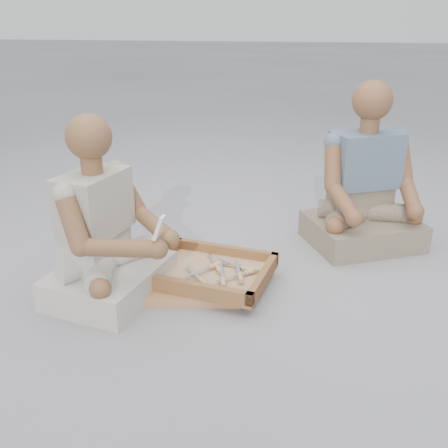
% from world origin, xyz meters
% --- Properties ---
extents(ground, '(60.00, 60.00, 0.00)m').
position_xyz_m(ground, '(0.00, 0.00, 0.00)').
color(ground, gray).
rests_on(ground, ground).
extents(carved_panel, '(0.76, 0.58, 0.05)m').
position_xyz_m(carved_panel, '(-0.28, 0.11, 0.02)').
color(carved_panel, olive).
rests_on(carved_panel, ground).
extents(tool_tray, '(0.60, 0.50, 0.07)m').
position_xyz_m(tool_tray, '(-0.08, 0.14, 0.07)').
color(tool_tray, brown).
rests_on(tool_tray, carved_panel).
extents(chisel_0, '(0.08, 0.22, 0.02)m').
position_xyz_m(chisel_0, '(0.01, 0.04, 0.09)').
color(chisel_0, white).
rests_on(chisel_0, tool_tray).
extents(chisel_1, '(0.21, 0.11, 0.02)m').
position_xyz_m(chisel_1, '(0.08, 0.19, 0.09)').
color(chisel_1, white).
rests_on(chisel_1, tool_tray).
extents(chisel_2, '(0.14, 0.19, 0.02)m').
position_xyz_m(chisel_2, '(-0.08, 0.16, 0.09)').
color(chisel_2, white).
rests_on(chisel_2, tool_tray).
extents(chisel_3, '(0.16, 0.18, 0.02)m').
position_xyz_m(chisel_3, '(-0.09, 0.02, 0.09)').
color(chisel_3, white).
rests_on(chisel_3, tool_tray).
extents(chisel_4, '(0.09, 0.21, 0.02)m').
position_xyz_m(chisel_4, '(0.07, 0.10, 0.09)').
color(chisel_4, white).
rests_on(chisel_4, tool_tray).
extents(chisel_5, '(0.22, 0.04, 0.02)m').
position_xyz_m(chisel_5, '(0.11, 0.20, 0.08)').
color(chisel_5, white).
rests_on(chisel_5, tool_tray).
extents(chisel_6, '(0.12, 0.20, 0.02)m').
position_xyz_m(chisel_6, '(-0.05, 0.17, 0.08)').
color(chisel_6, white).
rests_on(chisel_6, tool_tray).
extents(chisel_7, '(0.17, 0.17, 0.02)m').
position_xyz_m(chisel_7, '(0.10, 0.15, 0.09)').
color(chisel_7, white).
rests_on(chisel_7, tool_tray).
extents(wood_chip_0, '(0.02, 0.02, 0.00)m').
position_xyz_m(wood_chip_0, '(-0.30, -0.06, 0.00)').
color(wood_chip_0, tan).
rests_on(wood_chip_0, ground).
extents(wood_chip_1, '(0.02, 0.02, 0.00)m').
position_xyz_m(wood_chip_1, '(0.07, 0.52, 0.00)').
color(wood_chip_1, tan).
rests_on(wood_chip_1, ground).
extents(wood_chip_2, '(0.02, 0.02, 0.00)m').
position_xyz_m(wood_chip_2, '(-0.00, 0.17, 0.00)').
color(wood_chip_2, tan).
rests_on(wood_chip_2, ground).
extents(wood_chip_3, '(0.02, 0.02, 0.00)m').
position_xyz_m(wood_chip_3, '(-0.31, -0.02, 0.00)').
color(wood_chip_3, tan).
rests_on(wood_chip_3, ground).
extents(wood_chip_4, '(0.02, 0.02, 0.00)m').
position_xyz_m(wood_chip_4, '(-0.39, 0.04, 0.00)').
color(wood_chip_4, tan).
rests_on(wood_chip_4, ground).
extents(wood_chip_5, '(0.02, 0.02, 0.00)m').
position_xyz_m(wood_chip_5, '(-0.09, 0.51, 0.00)').
color(wood_chip_5, tan).
rests_on(wood_chip_5, ground).
extents(wood_chip_6, '(0.02, 0.02, 0.00)m').
position_xyz_m(wood_chip_6, '(-0.17, 0.32, 0.00)').
color(wood_chip_6, tan).
rests_on(wood_chip_6, ground).
extents(wood_chip_7, '(0.02, 0.02, 0.00)m').
position_xyz_m(wood_chip_7, '(0.23, 0.33, 0.00)').
color(wood_chip_7, tan).
rests_on(wood_chip_7, ground).
extents(craftsman, '(0.59, 0.59, 0.82)m').
position_xyz_m(craftsman, '(-0.51, -0.04, 0.28)').
color(craftsman, beige).
rests_on(craftsman, ground).
extents(companion, '(0.72, 0.67, 0.89)m').
position_xyz_m(companion, '(0.62, 0.81, 0.30)').
color(companion, gray).
rests_on(companion, ground).
extents(mobile_phone, '(0.05, 0.05, 0.11)m').
position_xyz_m(mobile_phone, '(-0.22, -0.14, 0.40)').
color(mobile_phone, white).
rests_on(mobile_phone, craftsman).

